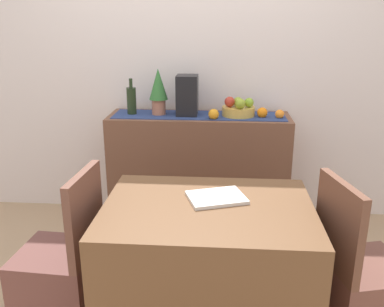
% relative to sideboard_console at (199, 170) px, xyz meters
% --- Properties ---
extents(ground_plane, '(6.40, 6.40, 0.02)m').
position_rel_sideboard_console_xyz_m(ground_plane, '(-0.10, -0.92, -0.46)').
color(ground_plane, tan).
rests_on(ground_plane, ground).
extents(room_wall_rear, '(6.40, 0.06, 2.70)m').
position_rel_sideboard_console_xyz_m(room_wall_rear, '(-0.10, 0.26, 0.90)').
color(room_wall_rear, silver).
rests_on(room_wall_rear, ground).
extents(sideboard_console, '(1.40, 0.42, 0.90)m').
position_rel_sideboard_console_xyz_m(sideboard_console, '(0.00, 0.00, 0.00)').
color(sideboard_console, brown).
rests_on(sideboard_console, ground).
extents(table_runner, '(1.32, 0.32, 0.01)m').
position_rel_sideboard_console_xyz_m(table_runner, '(0.00, 0.00, 0.45)').
color(table_runner, navy).
rests_on(table_runner, sideboard_console).
extents(fruit_bowl, '(0.25, 0.25, 0.07)m').
position_rel_sideboard_console_xyz_m(fruit_bowl, '(0.30, 0.00, 0.49)').
color(fruit_bowl, gold).
rests_on(fruit_bowl, table_runner).
extents(apple_front, '(0.08, 0.08, 0.08)m').
position_rel_sideboard_console_xyz_m(apple_front, '(0.31, -0.08, 0.56)').
color(apple_front, '#8FA42C').
rests_on(apple_front, fruit_bowl).
extents(apple_rear, '(0.07, 0.07, 0.07)m').
position_rel_sideboard_console_xyz_m(apple_rear, '(0.38, -0.01, 0.56)').
color(apple_rear, '#82AC2D').
rests_on(apple_rear, fruit_bowl).
extents(apple_upper, '(0.07, 0.07, 0.07)m').
position_rel_sideboard_console_xyz_m(apple_upper, '(0.30, 0.01, 0.56)').
color(apple_upper, '#8DA630').
rests_on(apple_upper, fruit_bowl).
extents(apple_left, '(0.08, 0.08, 0.08)m').
position_rel_sideboard_console_xyz_m(apple_left, '(0.23, -0.01, 0.56)').
color(apple_left, '#B13324').
rests_on(apple_left, fruit_bowl).
extents(wine_bottle, '(0.07, 0.07, 0.28)m').
position_rel_sideboard_console_xyz_m(wine_bottle, '(-0.52, -0.00, 0.56)').
color(wine_bottle, '#212F19').
rests_on(wine_bottle, sideboard_console).
extents(coffee_maker, '(0.16, 0.18, 0.31)m').
position_rel_sideboard_console_xyz_m(coffee_maker, '(-0.09, 0.00, 0.60)').
color(coffee_maker, black).
rests_on(coffee_maker, sideboard_console).
extents(potted_plant, '(0.14, 0.14, 0.36)m').
position_rel_sideboard_console_xyz_m(potted_plant, '(-0.31, 0.00, 0.65)').
color(potted_plant, '#AE6A4F').
rests_on(potted_plant, sideboard_console).
extents(orange_loose_near_bowl, '(0.08, 0.08, 0.08)m').
position_rel_sideboard_console_xyz_m(orange_loose_near_bowl, '(0.11, -0.12, 0.49)').
color(orange_loose_near_bowl, orange).
rests_on(orange_loose_near_bowl, sideboard_console).
extents(orange_loose_far, '(0.07, 0.07, 0.07)m').
position_rel_sideboard_console_xyz_m(orange_loose_far, '(0.61, -0.05, 0.48)').
color(orange_loose_far, orange).
rests_on(orange_loose_far, sideboard_console).
extents(orange_loose_mid, '(0.08, 0.08, 0.08)m').
position_rel_sideboard_console_xyz_m(orange_loose_mid, '(0.48, -0.04, 0.49)').
color(orange_loose_mid, orange).
rests_on(orange_loose_mid, sideboard_console).
extents(dining_table, '(1.04, 0.78, 0.74)m').
position_rel_sideboard_console_xyz_m(dining_table, '(0.12, -1.29, -0.08)').
color(dining_table, brown).
rests_on(dining_table, ground).
extents(open_book, '(0.33, 0.29, 0.02)m').
position_rel_sideboard_console_xyz_m(open_book, '(0.16, -1.20, 0.30)').
color(open_book, white).
rests_on(open_book, dining_table).
extents(chair_near_window, '(0.42, 0.42, 0.90)m').
position_rel_sideboard_console_xyz_m(chair_near_window, '(-0.66, -1.29, -0.18)').
color(chair_near_window, brown).
rests_on(chair_near_window, ground).
extents(chair_by_corner, '(0.48, 0.48, 0.90)m').
position_rel_sideboard_console_xyz_m(chair_by_corner, '(0.90, -1.29, -0.18)').
color(chair_by_corner, brown).
rests_on(chair_by_corner, ground).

